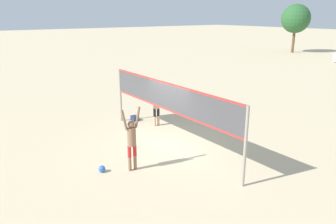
{
  "coord_description": "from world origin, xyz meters",
  "views": [
    {
      "loc": [
        9.6,
        -6.92,
        4.96
      ],
      "look_at": [
        0.0,
        0.0,
        1.38
      ],
      "focal_mm": 35.0,
      "sensor_mm": 36.0,
      "label": 1
    }
  ],
  "objects_px": {
    "player_spiker": "(132,138)",
    "player_blocker": "(156,103)",
    "volleyball_net": "(168,101)",
    "gear_bag": "(135,118)",
    "tree_left_cluster": "(296,19)",
    "volleyball": "(102,169)"
  },
  "relations": [
    {
      "from": "player_blocker",
      "to": "volleyball",
      "type": "distance_m",
      "value": 4.98
    },
    {
      "from": "player_blocker",
      "to": "volleyball",
      "type": "height_order",
      "value": "player_blocker"
    },
    {
      "from": "gear_bag",
      "to": "tree_left_cluster",
      "type": "relative_size",
      "value": 0.06
    },
    {
      "from": "tree_left_cluster",
      "to": "player_spiker",
      "type": "bearing_deg",
      "value": -63.26
    },
    {
      "from": "player_spiker",
      "to": "tree_left_cluster",
      "type": "bearing_deg",
      "value": 26.74
    },
    {
      "from": "volleyball_net",
      "to": "gear_bag",
      "type": "relative_size",
      "value": 19.87
    },
    {
      "from": "player_spiker",
      "to": "player_blocker",
      "type": "distance_m",
      "value": 4.48
    },
    {
      "from": "player_spiker",
      "to": "gear_bag",
      "type": "xyz_separation_m",
      "value": [
        -4.46,
        2.68,
        -1.0
      ]
    },
    {
      "from": "gear_bag",
      "to": "tree_left_cluster",
      "type": "xyz_separation_m",
      "value": [
        -12.65,
        31.28,
        4.17
      ]
    },
    {
      "from": "player_spiker",
      "to": "player_blocker",
      "type": "xyz_separation_m",
      "value": [
        -3.23,
        3.12,
        -0.05
      ]
    },
    {
      "from": "player_spiker",
      "to": "tree_left_cluster",
      "type": "relative_size",
      "value": 0.35
    },
    {
      "from": "player_blocker",
      "to": "gear_bag",
      "type": "height_order",
      "value": "player_blocker"
    },
    {
      "from": "player_blocker",
      "to": "tree_left_cluster",
      "type": "height_order",
      "value": "tree_left_cluster"
    },
    {
      "from": "volleyball_net",
      "to": "gear_bag",
      "type": "xyz_separation_m",
      "value": [
        -3.49,
        0.54,
        -1.71
      ]
    },
    {
      "from": "player_blocker",
      "to": "tree_left_cluster",
      "type": "xyz_separation_m",
      "value": [
        -13.88,
        30.84,
        3.21
      ]
    },
    {
      "from": "volleyball_net",
      "to": "volleyball",
      "type": "bearing_deg",
      "value": -79.99
    },
    {
      "from": "volleyball_net",
      "to": "tree_left_cluster",
      "type": "distance_m",
      "value": 35.76
    },
    {
      "from": "volleyball_net",
      "to": "player_blocker",
      "type": "xyz_separation_m",
      "value": [
        -2.25,
        0.98,
        -0.76
      ]
    },
    {
      "from": "player_blocker",
      "to": "volleyball",
      "type": "xyz_separation_m",
      "value": [
        2.79,
        -4.01,
        -0.95
      ]
    },
    {
      "from": "volleyball_net",
      "to": "volleyball",
      "type": "relative_size",
      "value": 34.34
    },
    {
      "from": "player_blocker",
      "to": "gear_bag",
      "type": "xyz_separation_m",
      "value": [
        -1.23,
        -0.44,
        -0.95
      ]
    },
    {
      "from": "player_spiker",
      "to": "gear_bag",
      "type": "distance_m",
      "value": 5.3
    }
  ]
}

